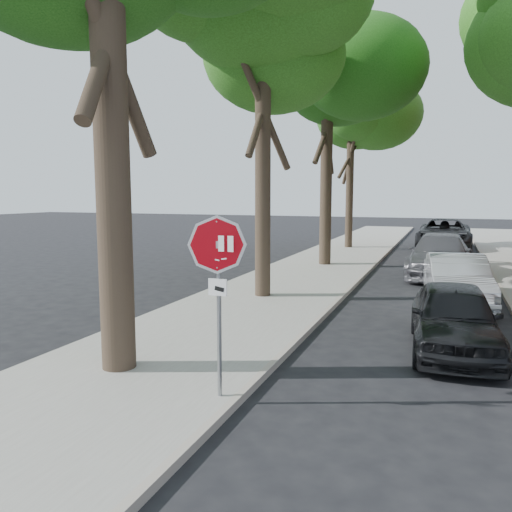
{
  "coord_description": "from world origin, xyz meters",
  "views": [
    {
      "loc": [
        2.24,
        -6.27,
        3.02
      ],
      "look_at": [
        -0.52,
        0.99,
        2.05
      ],
      "focal_mm": 35.0,
      "sensor_mm": 36.0,
      "label": 1
    }
  ],
  "objects": [
    {
      "name": "ground",
      "position": [
        0.0,
        0.0,
        0.0
      ],
      "size": [
        120.0,
        120.0,
        0.0
      ],
      "primitive_type": "plane",
      "color": "black",
      "rests_on": "ground"
    },
    {
      "name": "sidewalk_left",
      "position": [
        -2.5,
        12.0,
        0.06
      ],
      "size": [
        4.0,
        55.0,
        0.12
      ],
      "primitive_type": "cube",
      "color": "gray",
      "rests_on": "ground"
    },
    {
      "name": "curb_left",
      "position": [
        -0.45,
        12.0,
        0.07
      ],
      "size": [
        0.12,
        55.0,
        0.13
      ],
      "primitive_type": "cube",
      "color": "#9E9384",
      "rests_on": "ground"
    },
    {
      "name": "curb_right",
      "position": [
        3.95,
        12.0,
        0.07
      ],
      "size": [
        0.12,
        55.0,
        0.13
      ],
      "primitive_type": "cube",
      "color": "#9E9384",
      "rests_on": "ground"
    },
    {
      "name": "stop_sign",
      "position": [
        -0.7,
        -0.03,
        1.95
      ],
      "size": [
        0.76,
        0.34,
        2.61
      ],
      "color": "gray",
      "rests_on": "sidewalk_left"
    },
    {
      "name": "tree_mid_a",
      "position": [
        -2.62,
        7.12,
        7.6
      ],
      "size": [
        5.59,
        5.19,
        9.84
      ],
      "color": "black",
      "rests_on": "sidewalk_left"
    },
    {
      "name": "tree_mid_b",
      "position": [
        -2.42,
        14.12,
        8.0
      ],
      "size": [
        5.88,
        5.46,
        10.36
      ],
      "color": "black",
      "rests_on": "sidewalk_left"
    },
    {
      "name": "tree_far",
      "position": [
        -2.72,
        21.11,
        7.21
      ],
      "size": [
        5.29,
        4.91,
        9.33
      ],
      "color": "black",
      "rests_on": "sidewalk_left"
    },
    {
      "name": "car_a",
      "position": [
        2.48,
        3.82,
        0.66
      ],
      "size": [
        1.83,
        3.98,
        1.32
      ],
      "primitive_type": "imported",
      "rotation": [
        0.0,
        0.0,
        0.07
      ],
      "color": "black",
      "rests_on": "ground"
    },
    {
      "name": "car_b",
      "position": [
        2.6,
        8.14,
        0.69
      ],
      "size": [
        1.9,
        4.31,
        1.38
      ],
      "primitive_type": "imported",
      "rotation": [
        0.0,
        0.0,
        0.11
      ],
      "color": "#A5A8AD",
      "rests_on": "ground"
    },
    {
      "name": "car_c",
      "position": [
        2.11,
        13.17,
        0.77
      ],
      "size": [
        2.31,
        5.35,
        1.53
      ],
      "primitive_type": "imported",
      "rotation": [
        0.0,
        0.0,
        -0.03
      ],
      "color": "#4D4D52",
      "rests_on": "ground"
    },
    {
      "name": "car_d",
      "position": [
        2.2,
        22.8,
        0.83
      ],
      "size": [
        2.84,
        6.02,
        1.66
      ],
      "primitive_type": "imported",
      "rotation": [
        0.0,
        0.0,
        -0.01
      ],
      "color": "black",
      "rests_on": "ground"
    }
  ]
}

